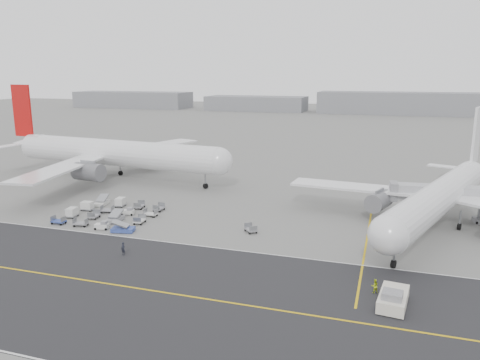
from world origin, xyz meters
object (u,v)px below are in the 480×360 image
(jet_bridge, at_px, (440,195))
(ground_crew_b, at_px, (375,286))
(pushback_tug, at_px, (393,298))
(ground_crew_a, at_px, (123,249))
(airliner_a, at_px, (111,153))
(airliner_b, at_px, (441,196))

(jet_bridge, bearing_deg, ground_crew_b, -111.86)
(pushback_tug, relative_size, ground_crew_a, 4.19)
(airliner_a, xyz_separation_m, jet_bridge, (75.12, -11.69, -2.00))
(pushback_tug, height_order, ground_crew_b, pushback_tug)
(pushback_tug, distance_m, jet_bridge, 37.15)
(airliner_a, distance_m, jet_bridge, 76.05)
(airliner_b, bearing_deg, pushback_tug, -83.55)
(pushback_tug, bearing_deg, ground_crew_b, 133.44)
(pushback_tug, xyz_separation_m, ground_crew_a, (-37.43, 4.10, 0.03))
(ground_crew_b, bearing_deg, airliner_b, -132.43)
(airliner_a, xyz_separation_m, ground_crew_b, (65.37, -45.03, -5.73))
(airliner_b, relative_size, jet_bridge, 3.03)
(airliner_b, distance_m, pushback_tug, 33.32)
(airliner_a, relative_size, jet_bridge, 3.77)
(ground_crew_b, bearing_deg, jet_bridge, -130.70)
(airliner_a, xyz_separation_m, airliner_b, (74.91, -15.71, -1.07))
(jet_bridge, distance_m, ground_crew_a, 55.44)
(airliner_a, bearing_deg, ground_crew_a, -139.88)
(ground_crew_b, bearing_deg, ground_crew_a, -26.45)
(airliner_a, height_order, ground_crew_b, airliner_a)
(airliner_b, xyz_separation_m, ground_crew_b, (-9.55, -29.33, -4.66))
(jet_bridge, xyz_separation_m, ground_crew_b, (-9.75, -33.34, -3.72))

